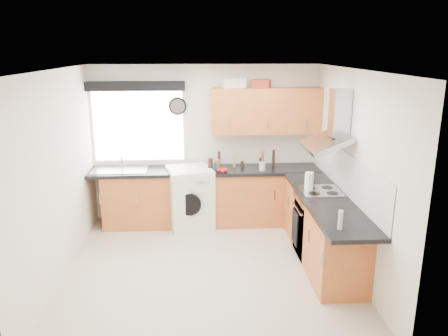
{
  "coord_description": "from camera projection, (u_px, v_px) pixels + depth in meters",
  "views": [
    {
      "loc": [
        -0.1,
        -5.09,
        2.74
      ],
      "look_at": [
        0.25,
        0.85,
        1.1
      ],
      "focal_mm": 35.0,
      "sensor_mm": 36.0,
      "label": 1
    }
  ],
  "objects": [
    {
      "name": "jar_4",
      "position": [
        234.0,
        161.0,
        6.9
      ],
      "size": [
        0.04,
        0.04,
        0.2
      ],
      "primitive_type": "cylinder",
      "color": "olive",
      "rests_on": "worktop_back"
    },
    {
      "name": "extractor_hood",
      "position": [
        333.0,
        127.0,
        5.54
      ],
      "size": [
        0.52,
        0.78,
        0.66
      ],
      "primitive_type": null,
      "color": "#A3A6AC",
      "rests_on": "wall_right"
    },
    {
      "name": "jar_0",
      "position": [
        242.0,
        164.0,
        6.94
      ],
      "size": [
        0.05,
        0.05,
        0.09
      ],
      "primitive_type": "cylinder",
      "color": "black",
      "rests_on": "worktop_back"
    },
    {
      "name": "oven",
      "position": [
        319.0,
        225.0,
        5.89
      ],
      "size": [
        0.56,
        0.58,
        0.85
      ],
      "primitive_type": "cube",
      "color": "black",
      "rests_on": "ground_plane"
    },
    {
      "name": "jar_3",
      "position": [
        263.0,
        165.0,
        6.83
      ],
      "size": [
        0.05,
        0.05,
        0.13
      ],
      "primitive_type": "cylinder",
      "color": "#141645",
      "rests_on": "worktop_back"
    },
    {
      "name": "bottle_0",
      "position": [
        340.0,
        220.0,
        4.53
      ],
      "size": [
        0.05,
        0.05,
        0.21
      ],
      "primitive_type": "cylinder",
      "color": "beige",
      "rests_on": "worktop_right"
    },
    {
      "name": "worktop_back",
      "position": [
        206.0,
        170.0,
        6.84
      ],
      "size": [
        3.6,
        0.62,
        0.05
      ],
      "primitive_type": "cube",
      "color": "black",
      "rests_on": "base_cab_back"
    },
    {
      "name": "jar_2",
      "position": [
        210.0,
        164.0,
        6.73
      ],
      "size": [
        0.08,
        0.08,
        0.19
      ],
      "primitive_type": "cylinder",
      "color": "#371513",
      "rests_on": "worktop_back"
    },
    {
      "name": "jar_7",
      "position": [
        261.0,
        163.0,
        6.84
      ],
      "size": [
        0.05,
        0.05,
        0.18
      ],
      "primitive_type": "cylinder",
      "color": "black",
      "rests_on": "worktop_back"
    },
    {
      "name": "hob_plate",
      "position": [
        321.0,
        191.0,
        5.76
      ],
      "size": [
        0.52,
        0.52,
        0.01
      ],
      "primitive_type": "cube",
      "color": "#A3A6AC",
      "rests_on": "worktop_right"
    },
    {
      "name": "wall_right",
      "position": [
        353.0,
        173.0,
        5.4
      ],
      "size": [
        0.02,
        3.6,
        2.5
      ],
      "primitive_type": "cube",
      "color": "silver",
      "rests_on": "ground_plane"
    },
    {
      "name": "wall_left",
      "position": [
        57.0,
        177.0,
        5.2
      ],
      "size": [
        0.02,
        3.6,
        2.5
      ],
      "primitive_type": "cube",
      "color": "silver",
      "rests_on": "ground_plane"
    },
    {
      "name": "utensil_pot",
      "position": [
        262.0,
        166.0,
        6.72
      ],
      "size": [
        0.13,
        0.13,
        0.14
      ],
      "primitive_type": "cylinder",
      "rotation": [
        0.0,
        0.0,
        0.34
      ],
      "color": "#A5988A",
      "rests_on": "worktop_back"
    },
    {
      "name": "worktop_right",
      "position": [
        327.0,
        201.0,
        5.48
      ],
      "size": [
        0.62,
        2.42,
        0.05
      ],
      "primitive_type": "cube",
      "color": "black",
      "rests_on": "base_cab_right"
    },
    {
      "name": "wall_clock",
      "position": [
        178.0,
        106.0,
        6.81
      ],
      "size": [
        0.28,
        0.04,
        0.28
      ],
      "primitive_type": "cylinder",
      "rotation": [
        1.57,
        0.0,
        0.0
      ],
      "color": "black",
      "rests_on": "wall_back"
    },
    {
      "name": "jar_5",
      "position": [
        219.0,
        159.0,
        6.97
      ],
      "size": [
        0.04,
        0.04,
        0.24
      ],
      "primitive_type": "cylinder",
      "color": "#3A1418",
      "rests_on": "worktop_back"
    },
    {
      "name": "washing_machine",
      "position": [
        190.0,
        198.0,
        6.84
      ],
      "size": [
        0.78,
        0.76,
        0.95
      ],
      "primitive_type": "cube",
      "rotation": [
        0.0,
        0.0,
        0.24
      ],
      "color": "white",
      "rests_on": "ground_plane"
    },
    {
      "name": "base_cab_corner",
      "position": [
        299.0,
        196.0,
        7.04
      ],
      "size": [
        0.6,
        0.6,
        0.86
      ],
      "primitive_type": "cube",
      "color": "#A75425",
      "rests_on": "ground_plane"
    },
    {
      "name": "window",
      "position": [
        138.0,
        126.0,
        6.88
      ],
      "size": [
        1.4,
        0.02,
        1.1
      ],
      "primitive_type": "cube",
      "color": "white",
      "rests_on": "wall_back"
    },
    {
      "name": "upper_cabinets",
      "position": [
        266.0,
        111.0,
        6.77
      ],
      "size": [
        1.7,
        0.35,
        0.7
      ],
      "primitive_type": "cube",
      "color": "#A75425",
      "rests_on": "wall_back"
    },
    {
      "name": "jar_6",
      "position": [
        273.0,
        158.0,
        7.01
      ],
      "size": [
        0.04,
        0.04,
        0.25
      ],
      "primitive_type": "cylinder",
      "color": "#341218",
      "rests_on": "worktop_back"
    },
    {
      "name": "jar_10",
      "position": [
        218.0,
        164.0,
        6.8
      ],
      "size": [
        0.06,
        0.06,
        0.15
      ],
      "primitive_type": "cylinder",
      "color": "brown",
      "rests_on": "worktop_back"
    },
    {
      "name": "jar_1",
      "position": [
        217.0,
        165.0,
        6.82
      ],
      "size": [
        0.06,
        0.06,
        0.11
      ],
      "primitive_type": "cylinder",
      "color": "#3C2A21",
      "rests_on": "worktop_back"
    },
    {
      "name": "tomato_cluster",
      "position": [
        222.0,
        170.0,
        6.65
      ],
      "size": [
        0.18,
        0.18,
        0.07
      ],
      "primitive_type": null,
      "rotation": [
        0.0,
        0.0,
        0.32
      ],
      "color": "#B51215",
      "rests_on": "worktop_back"
    },
    {
      "name": "sink",
      "position": [
        120.0,
        168.0,
        6.75
      ],
      "size": [
        0.84,
        0.46,
        0.1
      ],
      "primitive_type": null,
      "color": "#A3A6AC",
      "rests_on": "worktop_back"
    },
    {
      "name": "casserole",
      "position": [
        233.0,
        83.0,
        6.72
      ],
      "size": [
        0.4,
        0.33,
        0.15
      ],
      "primitive_type": "cube",
      "rotation": [
        0.0,
        0.0,
        0.24
      ],
      "color": "white",
      "rests_on": "upper_cabinets"
    },
    {
      "name": "ceiling",
      "position": [
        206.0,
        70.0,
        4.97
      ],
      "size": [
        3.6,
        3.6,
        0.02
      ],
      "primitive_type": "cube",
      "color": "white",
      "rests_on": "wall_back"
    },
    {
      "name": "kitchen_roll",
      "position": [
        309.0,
        181.0,
        5.77
      ],
      "size": [
        0.13,
        0.13,
        0.25
      ],
      "primitive_type": "cylinder",
      "rotation": [
        0.0,
        0.0,
        0.19
      ],
      "color": "white",
      "rests_on": "worktop_right"
    },
    {
      "name": "window_blind",
      "position": [
        135.0,
        86.0,
        6.63
      ],
      "size": [
        1.5,
        0.18,
        0.14
      ],
      "primitive_type": "cube",
      "color": "black",
      "rests_on": "wall_back"
    },
    {
      "name": "ground_plane",
      "position": [
        209.0,
        268.0,
        5.63
      ],
      "size": [
        3.6,
        3.6,
        0.0
      ],
      "primitive_type": "plane",
      "color": "beige"
    },
    {
      "name": "splashback",
      "position": [
        344.0,
        171.0,
        5.71
      ],
      "size": [
        0.01,
        3.0,
        0.54
      ],
      "primitive_type": "cube",
      "color": "white",
      "rests_on": "wall_right"
    },
    {
      "name": "wall_front",
      "position": [
        212.0,
        237.0,
        3.57
      ],
      "size": [
        3.6,
        0.02,
        2.5
      ],
      "primitive_type": "cube",
      "color": "silver",
      "rests_on": "ground_plane"
    },
    {
      "name": "wall_back",
      "position": [
        205.0,
        144.0,
        7.03
      ],
      "size": [
        3.6,
        0.02,
        2.5
      ],
      "primitive_type": "cube",
      "color": "silver",
      "rests_on": "ground_plane"
    },
    {
      "name": "storage_box",
      "position": [
        261.0,
        83.0,
        6.75
      ],
      "size": [
        0.32,
        0.29,
        0.12
      ],
      "primitive_type": "cube",
      "rotation": [
        0.0,
        0.0,
        -0.35
      ],
      "color": "#BA3A25",
      "rests_on": "upper_cabinets"
    },
    {
      "name": "jar_8",
      "position": [
        214.0,
        166.0,
        6.76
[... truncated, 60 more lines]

